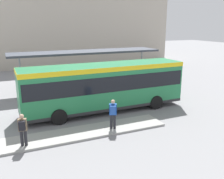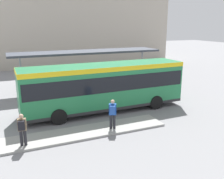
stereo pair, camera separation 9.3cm
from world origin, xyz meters
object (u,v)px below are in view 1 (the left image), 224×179
Objects in this scene: pedestrian_companion at (113,112)px; bicycle_yellow at (163,80)px; pedestrian_waiting at (23,128)px; bicycle_blue at (168,82)px; city_bus at (105,84)px.

pedestrian_companion is 1.09× the size of bicycle_yellow.
bicycle_blue is at bearing -50.65° from pedestrian_waiting.
city_bus reaches higher than pedestrian_companion.
city_bus is 7.08× the size of bicycle_blue.
pedestrian_waiting is 4.82m from pedestrian_companion.
bicycle_yellow is at bearing -24.12° from pedestrian_companion.
bicycle_yellow is (9.31, 8.49, -0.76)m from pedestrian_companion.
pedestrian_waiting is at bearing -149.08° from city_bus.
city_bus is 7.16× the size of bicycle_yellow.
bicycle_yellow is (8.46, 5.13, -1.56)m from city_bus.
bicycle_yellow is at bearing -48.30° from pedestrian_waiting.
pedestrian_companion is at bearing -77.85° from pedestrian_waiting.
pedestrian_waiting reaches higher than bicycle_yellow.
bicycle_blue is at bearing -26.86° from pedestrian_companion.
pedestrian_waiting is (-5.67, -3.52, -0.85)m from city_bus.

